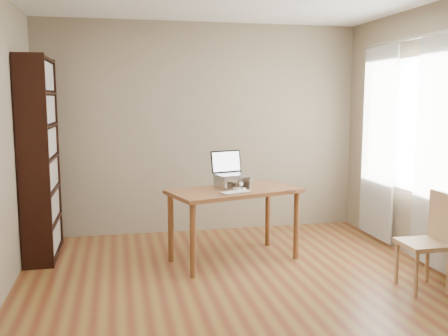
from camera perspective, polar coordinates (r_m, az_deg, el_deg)
room at (r=4.08m, az=3.14°, el=2.74°), size 4.04×4.54×2.64m
bookshelf at (r=5.55m, az=-20.26°, el=1.01°), size 0.30×0.90×2.10m
curtains at (r=5.58m, az=19.97°, el=2.31°), size 0.03×1.90×2.25m
desk at (r=5.14m, az=1.18°, el=-3.60°), size 1.45×1.00×0.75m
laptop_stand at (r=5.18m, az=0.98°, el=-1.39°), size 0.32×0.25×0.13m
laptop at (r=5.22m, az=0.83°, el=-0.08°), size 0.40×0.38×0.25m
keyboard at (r=4.89m, az=1.34°, el=-2.80°), size 0.33×0.22×0.02m
coaster at (r=5.05m, az=7.70°, el=-2.62°), size 0.10×0.10×0.01m
cat at (r=5.20m, az=0.59°, el=-1.54°), size 0.24×0.48×0.15m
chair at (r=4.77m, az=22.52°, el=-7.38°), size 0.38×0.38×0.86m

